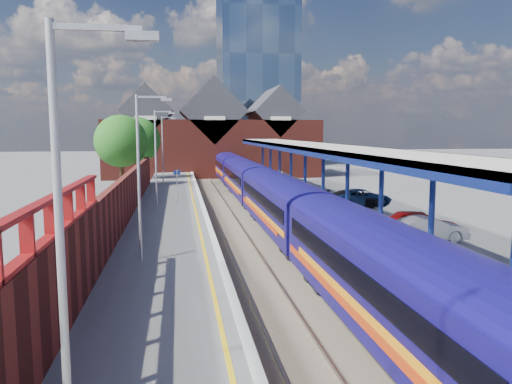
{
  "coord_description": "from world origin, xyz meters",
  "views": [
    {
      "loc": [
        -4.84,
        -15.14,
        6.53
      ],
      "look_at": [
        0.04,
        16.36,
        2.6
      ],
      "focal_mm": 35.0,
      "sensor_mm": 36.0,
      "label": 1
    }
  ],
  "objects_px": {
    "parked_car_red": "(418,223)",
    "parked_car_silver": "(428,229)",
    "train": "(260,187)",
    "lamp_post_b": "(142,168)",
    "lamp_post_a": "(70,241)",
    "lamp_post_c": "(158,152)",
    "lamp_post_d": "(164,145)",
    "parked_car_blue": "(361,198)",
    "platform_sign": "(177,180)",
    "parked_car_dark": "(354,198)"
  },
  "relations": [
    {
      "from": "parked_car_red",
      "to": "parked_car_silver",
      "type": "height_order",
      "value": "parked_car_red"
    },
    {
      "from": "train",
      "to": "lamp_post_b",
      "type": "xyz_separation_m",
      "value": [
        -7.86,
        -17.53,
        2.87
      ]
    },
    {
      "from": "lamp_post_a",
      "to": "parked_car_red",
      "type": "relative_size",
      "value": 1.71
    },
    {
      "from": "train",
      "to": "lamp_post_c",
      "type": "bearing_deg",
      "value": -168.94
    },
    {
      "from": "lamp_post_a",
      "to": "lamp_post_d",
      "type": "bearing_deg",
      "value": 90.0
    },
    {
      "from": "train",
      "to": "lamp_post_a",
      "type": "bearing_deg",
      "value": -103.99
    },
    {
      "from": "lamp_post_a",
      "to": "lamp_post_d",
      "type": "distance_m",
      "value": 46.0
    },
    {
      "from": "lamp_post_c",
      "to": "parked_car_red",
      "type": "height_order",
      "value": "lamp_post_c"
    },
    {
      "from": "parked_car_silver",
      "to": "lamp_post_c",
      "type": "bearing_deg",
      "value": 42.54
    },
    {
      "from": "lamp_post_d",
      "to": "parked_car_blue",
      "type": "distance_m",
      "value": 23.85
    },
    {
      "from": "lamp_post_c",
      "to": "platform_sign",
      "type": "bearing_deg",
      "value": 55.74
    },
    {
      "from": "parked_car_dark",
      "to": "parked_car_blue",
      "type": "bearing_deg",
      "value": -67.17
    },
    {
      "from": "lamp_post_d",
      "to": "lamp_post_a",
      "type": "bearing_deg",
      "value": -90.0
    },
    {
      "from": "parked_car_dark",
      "to": "parked_car_silver",
      "type": "bearing_deg",
      "value": -160.4
    },
    {
      "from": "train",
      "to": "parked_car_silver",
      "type": "xyz_separation_m",
      "value": [
        5.96,
        -15.76,
        -0.49
      ]
    },
    {
      "from": "lamp_post_a",
      "to": "lamp_post_d",
      "type": "xyz_separation_m",
      "value": [
        0.0,
        46.0,
        0.0
      ]
    },
    {
      "from": "train",
      "to": "lamp_post_a",
      "type": "distance_m",
      "value": 32.63
    },
    {
      "from": "lamp_post_d",
      "to": "parked_car_blue",
      "type": "bearing_deg",
      "value": -51.34
    },
    {
      "from": "lamp_post_b",
      "to": "lamp_post_a",
      "type": "bearing_deg",
      "value": -90.0
    },
    {
      "from": "parked_car_dark",
      "to": "platform_sign",
      "type": "bearing_deg",
      "value": 92.23
    },
    {
      "from": "train",
      "to": "parked_car_red",
      "type": "height_order",
      "value": "train"
    },
    {
      "from": "parked_car_silver",
      "to": "parked_car_dark",
      "type": "bearing_deg",
      "value": -3.41
    },
    {
      "from": "lamp_post_c",
      "to": "parked_car_silver",
      "type": "bearing_deg",
      "value": -45.84
    },
    {
      "from": "parked_car_dark",
      "to": "parked_car_blue",
      "type": "relative_size",
      "value": 0.89
    },
    {
      "from": "lamp_post_c",
      "to": "lamp_post_d",
      "type": "relative_size",
      "value": 1.0
    },
    {
      "from": "parked_car_red",
      "to": "parked_car_blue",
      "type": "xyz_separation_m",
      "value": [
        0.84,
        10.53,
        -0.06
      ]
    },
    {
      "from": "lamp_post_b",
      "to": "lamp_post_c",
      "type": "distance_m",
      "value": 16.0
    },
    {
      "from": "lamp_post_b",
      "to": "lamp_post_c",
      "type": "bearing_deg",
      "value": 90.0
    },
    {
      "from": "parked_car_silver",
      "to": "parked_car_blue",
      "type": "height_order",
      "value": "parked_car_blue"
    },
    {
      "from": "lamp_post_b",
      "to": "parked_car_silver",
      "type": "height_order",
      "value": "lamp_post_b"
    },
    {
      "from": "lamp_post_a",
      "to": "parked_car_dark",
      "type": "distance_m",
      "value": 31.17
    },
    {
      "from": "lamp_post_a",
      "to": "parked_car_blue",
      "type": "distance_m",
      "value": 31.44
    },
    {
      "from": "platform_sign",
      "to": "parked_car_red",
      "type": "bearing_deg",
      "value": -50.02
    },
    {
      "from": "train",
      "to": "lamp_post_d",
      "type": "height_order",
      "value": "lamp_post_d"
    },
    {
      "from": "lamp_post_b",
      "to": "lamp_post_d",
      "type": "bearing_deg",
      "value": 90.0
    },
    {
      "from": "parked_car_blue",
      "to": "lamp_post_d",
      "type": "bearing_deg",
      "value": 27.21
    },
    {
      "from": "train",
      "to": "lamp_post_d",
      "type": "xyz_separation_m",
      "value": [
        -7.86,
        14.47,
        2.87
      ]
    },
    {
      "from": "lamp_post_a",
      "to": "train",
      "type": "bearing_deg",
      "value": 76.01
    },
    {
      "from": "lamp_post_a",
      "to": "parked_car_silver",
      "type": "bearing_deg",
      "value": 48.81
    },
    {
      "from": "lamp_post_a",
      "to": "platform_sign",
      "type": "distance_m",
      "value": 32.11
    },
    {
      "from": "platform_sign",
      "to": "parked_car_silver",
      "type": "xyz_separation_m",
      "value": [
        12.45,
        -16.22,
        -1.06
      ]
    },
    {
      "from": "lamp_post_d",
      "to": "parked_car_dark",
      "type": "height_order",
      "value": "lamp_post_d"
    },
    {
      "from": "lamp_post_a",
      "to": "parked_car_dark",
      "type": "relative_size",
      "value": 1.71
    },
    {
      "from": "lamp_post_a",
      "to": "platform_sign",
      "type": "relative_size",
      "value": 2.8
    },
    {
      "from": "train",
      "to": "lamp_post_c",
      "type": "relative_size",
      "value": 9.41
    },
    {
      "from": "parked_car_red",
      "to": "parked_car_dark",
      "type": "relative_size",
      "value": 1.0
    },
    {
      "from": "lamp_post_c",
      "to": "parked_car_red",
      "type": "bearing_deg",
      "value": -42.98
    },
    {
      "from": "lamp_post_d",
      "to": "parked_car_red",
      "type": "bearing_deg",
      "value": -64.35
    },
    {
      "from": "parked_car_red",
      "to": "parked_car_blue",
      "type": "distance_m",
      "value": 10.56
    },
    {
      "from": "platform_sign",
      "to": "parked_car_red",
      "type": "relative_size",
      "value": 0.61
    }
  ]
}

